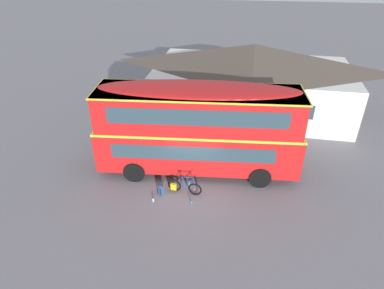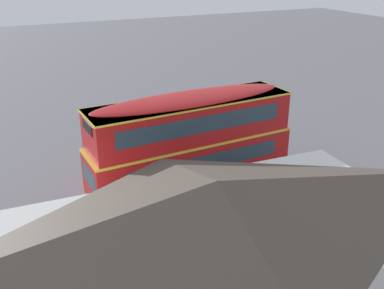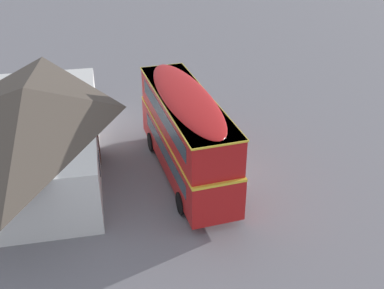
# 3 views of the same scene
# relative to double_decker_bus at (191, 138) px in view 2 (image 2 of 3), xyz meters

# --- Properties ---
(ground_plane) EXTENTS (120.00, 120.00, 0.00)m
(ground_plane) POSITION_rel_double_decker_bus_xyz_m (-0.13, -1.41, -2.64)
(ground_plane) COLOR slate
(double_decker_bus) EXTENTS (10.30, 3.10, 4.79)m
(double_decker_bus) POSITION_rel_double_decker_bus_xyz_m (0.00, 0.00, 0.00)
(double_decker_bus) COLOR black
(double_decker_bus) RESTS_ON ground
(touring_bicycle) EXTENTS (1.72, 0.50, 1.06)m
(touring_bicycle) POSITION_rel_double_decker_bus_xyz_m (-0.47, -2.01, -2.27)
(touring_bicycle) COLOR black
(touring_bicycle) RESTS_ON ground
(backpack_on_ground) EXTENTS (0.37, 0.34, 0.51)m
(backpack_on_ground) POSITION_rel_double_decker_bus_xyz_m (-1.54, -2.25, -2.38)
(backpack_on_ground) COLOR #2D4C7A
(backpack_on_ground) RESTS_ON ground
(water_bottle_clear_plastic) EXTENTS (0.08, 0.08, 0.21)m
(water_bottle_clear_plastic) POSITION_rel_double_decker_bus_xyz_m (-1.79, -2.83, -2.55)
(water_bottle_clear_plastic) COLOR silver
(water_bottle_clear_plastic) RESTS_ON ground
(water_bottle_blue_sports) EXTENTS (0.07, 0.07, 0.22)m
(water_bottle_blue_sports) POSITION_rel_double_decker_bus_xyz_m (0.03, -2.76, -2.54)
(water_bottle_blue_sports) COLOR #338CBF
(water_bottle_blue_sports) RESTS_ON ground
(pub_building) EXTENTS (13.85, 7.93, 4.73)m
(pub_building) POSITION_rel_double_decker_bus_xyz_m (2.81, 7.87, -0.23)
(pub_building) COLOR silver
(pub_building) RESTS_ON ground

